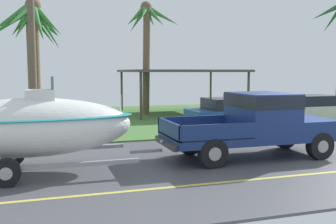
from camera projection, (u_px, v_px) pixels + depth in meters
name	position (u px, v px, depth m)	size (l,w,h in m)	color
ground	(203.00, 122.00, 19.86)	(36.00, 22.00, 0.11)	#4C4C51
pickup_truck_towing	(260.00, 122.00, 11.77)	(5.44, 2.06, 1.93)	navy
boat_on_trailer	(30.00, 127.00, 9.79)	(6.30, 2.38, 2.45)	gray
parked_sedan_near	(310.00, 109.00, 19.74)	(4.79, 1.94, 1.38)	beige
parked_sedan_far	(237.00, 113.00, 17.77)	(4.66, 1.95, 1.38)	#234C89
carport_awning	(181.00, 72.00, 23.62)	(6.78, 5.80, 2.68)	#4C4238
palm_tree_near_left	(147.00, 33.00, 22.23)	(3.27, 2.67, 6.54)	brown
palm_tree_near_right	(31.00, 32.00, 15.39)	(3.05, 3.18, 5.48)	brown
palm_tree_mid	(31.00, 36.00, 20.10)	(2.95, 3.00, 5.98)	brown
utility_pole	(32.00, 32.00, 13.34)	(0.24, 1.80, 7.50)	brown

